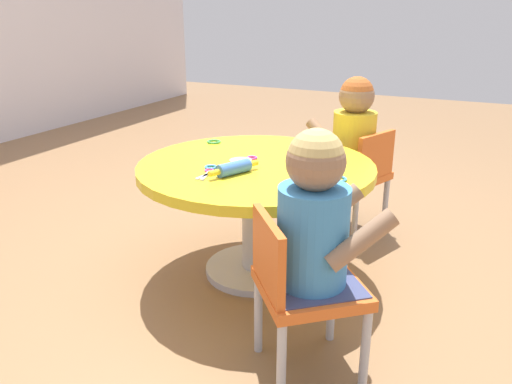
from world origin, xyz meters
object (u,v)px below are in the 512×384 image
(child_chair_right, at_px, (357,175))
(seated_child_right, at_px, (354,129))
(seated_child_left, at_px, (315,216))
(child_chair_left, at_px, (300,287))
(craft_scissors, at_px, (210,173))
(craft_table, at_px, (256,188))
(rolling_pin, at_px, (234,168))

(child_chair_right, bearing_deg, seated_child_right, 69.06)
(seated_child_left, bearing_deg, child_chair_left, 130.04)
(craft_scissors, bearing_deg, craft_table, -26.54)
(child_chair_right, distance_m, rolling_pin, 0.85)
(seated_child_left, relative_size, seated_child_right, 1.00)
(child_chair_right, height_order, seated_child_right, seated_child_right)
(child_chair_left, relative_size, craft_scissors, 3.94)
(craft_table, distance_m, seated_child_left, 0.68)
(seated_child_right, distance_m, craft_scissors, 0.89)
(child_chair_left, height_order, child_chair_right, same)
(craft_scissors, bearing_deg, seated_child_left, -119.95)
(craft_table, bearing_deg, child_chair_left, -142.95)
(craft_scissors, bearing_deg, child_chair_left, -123.53)
(seated_child_right, xyz_separation_m, rolling_pin, (-0.79, 0.25, -0.01))
(child_chair_right, bearing_deg, craft_table, 156.07)
(child_chair_right, distance_m, craft_scissors, 0.91)
(child_chair_left, xyz_separation_m, seated_child_right, (1.15, 0.17, 0.23))
(craft_table, distance_m, craft_scissors, 0.25)
(seated_child_left, bearing_deg, child_chair_right, 8.25)
(seated_child_left, bearing_deg, craft_table, 40.48)
(child_chair_right, bearing_deg, rolling_pin, 159.91)
(craft_table, xyz_separation_m, child_chair_left, (-0.53, -0.40, -0.09))
(seated_child_left, distance_m, rolling_pin, 0.56)
(craft_table, distance_m, rolling_pin, 0.21)
(child_chair_left, bearing_deg, rolling_pin, 48.68)
(seated_child_left, distance_m, child_chair_right, 1.15)
(child_chair_left, bearing_deg, craft_scissors, 56.47)
(seated_child_right, bearing_deg, craft_table, 159.50)
(seated_child_left, xyz_separation_m, child_chair_right, (1.11, 0.16, -0.23))
(craft_table, distance_m, child_chair_right, 0.67)
(seated_child_left, bearing_deg, rolling_pin, 52.72)
(child_chair_left, height_order, craft_scissors, child_chair_left)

